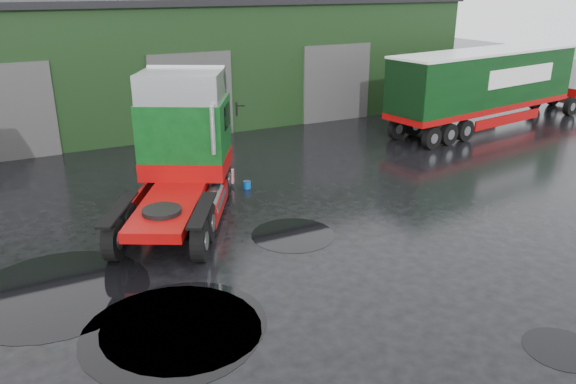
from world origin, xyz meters
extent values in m
plane|color=black|center=(0.00, 0.00, 0.00)|extent=(100.00, 100.00, 0.00)
cube|color=black|center=(2.00, 20.00, 3.00)|extent=(32.00, 12.00, 6.00)
cube|color=black|center=(2.00, 20.00, 6.15)|extent=(32.40, 12.40, 0.30)
cylinder|color=#0744A9|center=(1.44, 6.25, 0.13)|extent=(0.38, 0.38, 0.27)
cylinder|color=black|center=(-3.20, -1.07, 0.00)|extent=(3.63, 3.63, 0.01)
cylinder|color=black|center=(1.07, 1.93, 0.00)|extent=(2.48, 2.48, 0.01)
cylinder|color=black|center=(-5.52, 1.66, 0.00)|extent=(4.38, 4.38, 0.01)
cylinder|color=black|center=(3.38, -5.47, 0.00)|extent=(1.54, 1.54, 0.01)
cylinder|color=black|center=(-3.54, -1.24, 0.00)|extent=(3.87, 3.87, 0.01)
camera|label=1|loc=(-5.98, -11.44, 7.02)|focal=35.00mm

